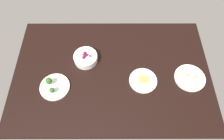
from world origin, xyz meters
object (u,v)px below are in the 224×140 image
at_px(plate_eggs, 190,78).
at_px(bowl_berries, 86,58).
at_px(plate_broccoli, 54,86).
at_px(plate_cheese, 143,80).

distance_m(plate_eggs, bowl_berries, 0.73).
distance_m(plate_eggs, plate_broccoli, 0.92).
relative_size(plate_eggs, plate_broccoli, 1.05).
xyz_separation_m(plate_eggs, bowl_berries, (0.72, -0.15, 0.02)).
bearing_deg(plate_broccoli, plate_cheese, -175.45).
relative_size(plate_eggs, bowl_berries, 1.23).
height_order(plate_eggs, bowl_berries, bowl_berries).
relative_size(plate_cheese, plate_broccoli, 0.95).
xyz_separation_m(plate_cheese, plate_broccoli, (0.59, 0.05, 0.01)).
bearing_deg(plate_broccoli, plate_eggs, -175.83).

